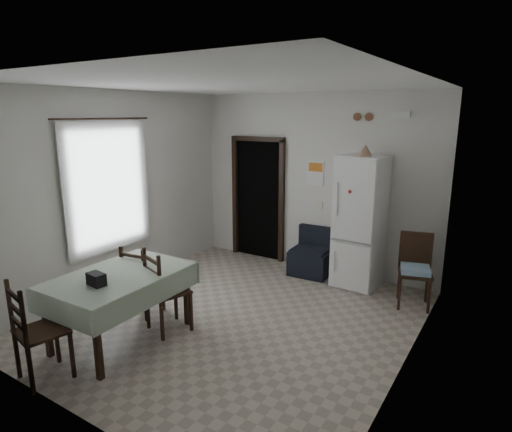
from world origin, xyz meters
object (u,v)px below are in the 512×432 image
object	(u,v)px
dining_table	(122,307)
dining_chair_far_right	(168,290)
navy_seat	(311,252)
dining_chair_far_left	(143,279)
corner_chair	(415,271)
fridge	(360,222)
dining_chair_near_head	(41,330)

from	to	relation	value
dining_table	dining_chair_far_right	xyz separation A→B (m)	(0.30, 0.46, 0.12)
navy_seat	dining_chair_far_right	size ratio (longest dim) A/B	0.73
dining_chair_far_left	dining_chair_far_right	world-z (taller)	dining_chair_far_right
corner_chair	dining_chair_far_left	xyz separation A→B (m)	(-2.94, -2.11, -0.03)
navy_seat	corner_chair	size ratio (longest dim) A/B	0.76
dining_chair_far_left	fridge	bearing A→B (deg)	-136.83
navy_seat	dining_chair_far_left	world-z (taller)	dining_chair_far_left
dining_table	dining_chair_far_left	size ratio (longest dim) A/B	1.64
fridge	dining_table	distance (m)	3.57
dining_chair_far_right	dining_chair_near_head	xyz separation A→B (m)	(-0.35, -1.38, 0.00)
navy_seat	fridge	bearing A→B (deg)	-2.81
fridge	dining_chair_near_head	distance (m)	4.40
corner_chair	dining_chair_far_right	distance (m)	3.26
dining_chair_far_left	dining_chair_far_right	size ratio (longest dim) A/B	0.91
fridge	corner_chair	size ratio (longest dim) A/B	1.98
dining_chair_near_head	dining_chair_far_left	bearing A→B (deg)	-68.77
corner_chair	dining_chair_near_head	bearing A→B (deg)	-142.38
corner_chair	dining_chair_far_left	world-z (taller)	corner_chair
fridge	navy_seat	bearing A→B (deg)	-177.04
dining_chair_near_head	corner_chair	bearing A→B (deg)	-114.21
fridge	navy_seat	size ratio (longest dim) A/B	2.60
navy_seat	dining_chair_far_left	xyz separation A→B (m)	(-1.25, -2.45, 0.09)
dining_chair_far_left	navy_seat	bearing A→B (deg)	-124.28
dining_table	dining_chair_near_head	world-z (taller)	dining_chair_near_head
dining_table	navy_seat	bearing A→B (deg)	71.31
fridge	dining_chair_far_right	distance (m)	3.01
dining_chair_far_right	fridge	bearing A→B (deg)	-99.70
fridge	dining_chair_far_right	world-z (taller)	fridge
fridge	corner_chair	bearing A→B (deg)	-17.49
dining_table	dining_chair_far_right	distance (m)	0.56
navy_seat	dining_chair_near_head	size ratio (longest dim) A/B	0.73
dining_table	dining_chair_far_right	bearing A→B (deg)	55.67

